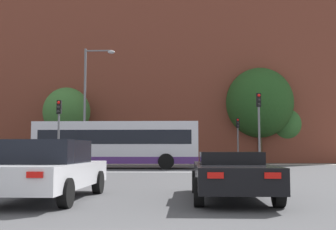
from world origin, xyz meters
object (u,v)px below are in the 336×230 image
traffic_light_near_left (59,123)px  pedestrian_walking_east (152,152)px  pedestrian_waiting (191,151)px  car_saloon_left (49,169)px  bus_crossing_lead (117,144)px  traffic_light_far_right (238,133)px  street_lamp_junction (90,96)px  car_roadster_right (231,174)px  traffic_light_far_left (105,135)px  traffic_light_near_right (259,119)px

traffic_light_near_left → pedestrian_walking_east: traffic_light_near_left is taller
traffic_light_near_left → pedestrian_waiting: size_ratio=2.25×
pedestrian_waiting → traffic_light_near_left: bearing=172.0°
car_saloon_left → bus_crossing_lead: bus_crossing_lead is taller
pedestrian_waiting → pedestrian_walking_east: (-3.39, 0.87, -0.08)m
traffic_light_near_left → pedestrian_waiting: (7.82, 11.82, -1.68)m
traffic_light_far_right → street_lamp_junction: street_lamp_junction is taller
car_saloon_left → pedestrian_waiting: size_ratio=2.67×
car_roadster_right → pedestrian_waiting: bearing=91.8°
traffic_light_far_right → traffic_light_far_left: traffic_light_far_right is taller
bus_crossing_lead → traffic_light_near_right: (8.74, -3.38, 1.37)m
traffic_light_far_left → pedestrian_waiting: 7.41m
traffic_light_near_right → traffic_light_near_left: traffic_light_near_right is taller
traffic_light_near_right → pedestrian_waiting: bearing=108.0°
bus_crossing_lead → pedestrian_walking_east: bearing=-10.0°
car_saloon_left → traffic_light_far_right: bearing=74.1°
car_saloon_left → traffic_light_near_left: 14.32m
bus_crossing_lead → car_saloon_left: bearing=-176.5°
car_roadster_right → street_lamp_junction: 19.90m
traffic_light_near_left → traffic_light_far_right: bearing=44.4°
car_saloon_left → car_roadster_right: (4.56, 0.34, -0.12)m
car_saloon_left → pedestrian_walking_east: (0.53, 26.31, 0.25)m
traffic_light_far_left → pedestrian_walking_east: bearing=24.6°
car_roadster_right → traffic_light_far_left: bearing=108.4°
pedestrian_waiting → bus_crossing_lead: bearing=174.1°
pedestrian_waiting → car_saloon_left: bearing=-163.3°
traffic_light_far_right → traffic_light_near_right: 11.29m
car_saloon_left → street_lamp_junction: bearing=101.4°
bus_crossing_lead → traffic_light_near_right: bearing=-111.1°
traffic_light_far_left → car_saloon_left: bearing=-82.3°
traffic_light_near_right → street_lamp_junction: (-10.84, 4.27, 1.96)m
bus_crossing_lead → traffic_light_near_left: 4.75m
bus_crossing_lead → street_lamp_junction: size_ratio=1.29×
bus_crossing_lead → pedestrian_waiting: size_ratio=5.84×
car_saloon_left → car_roadster_right: size_ratio=1.00×
traffic_light_far_left → pedestrian_waiting: size_ratio=1.99×
car_roadster_right → bus_crossing_lead: (-5.63, 16.94, 1.00)m
bus_crossing_lead → street_lamp_junction: street_lamp_junction is taller
traffic_light_near_left → traffic_light_near_right: bearing=1.3°
traffic_light_far_right → car_roadster_right: bearing=-97.6°
traffic_light_near_left → pedestrian_walking_east: 13.55m
traffic_light_near_right → pedestrian_waiting: (-3.75, 11.55, -1.92)m
traffic_light_near_right → street_lamp_junction: street_lamp_junction is taller
car_saloon_left → street_lamp_junction: (-3.16, 18.16, 4.21)m
pedestrian_walking_east → traffic_light_near_right: bearing=92.4°
street_lamp_junction → traffic_light_far_left: bearing=91.3°
traffic_light_far_left → street_lamp_junction: size_ratio=0.44×
car_roadster_right → pedestrian_walking_east: size_ratio=2.86×
traffic_light_far_left → street_lamp_junction: 6.87m
car_saloon_left → pedestrian_waiting: pedestrian_waiting is taller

